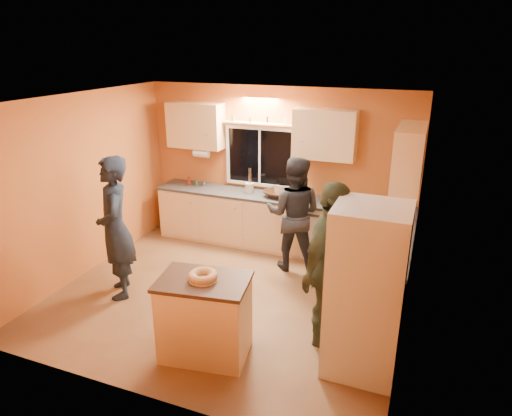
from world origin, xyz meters
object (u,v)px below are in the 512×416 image
at_px(refrigerator, 366,291).
at_px(person_left, 115,228).
at_px(island, 205,317).
at_px(person_right, 330,267).
at_px(person_center, 294,214).

bearing_deg(refrigerator, person_left, 174.12).
bearing_deg(island, person_right, 22.07).
relative_size(refrigerator, person_left, 0.94).
height_order(refrigerator, person_center, refrigerator).
bearing_deg(island, refrigerator, 5.39).
bearing_deg(person_right, island, 133.01).
bearing_deg(person_center, island, 76.10).
distance_m(island, person_left, 1.89).
bearing_deg(person_left, refrigerator, 46.91).
xyz_separation_m(person_left, person_right, (2.84, -0.04, -0.00)).
distance_m(island, person_right, 1.45).
relative_size(refrigerator, island, 1.74).
relative_size(island, person_center, 0.60).
height_order(refrigerator, person_right, person_right).
height_order(refrigerator, island, refrigerator).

